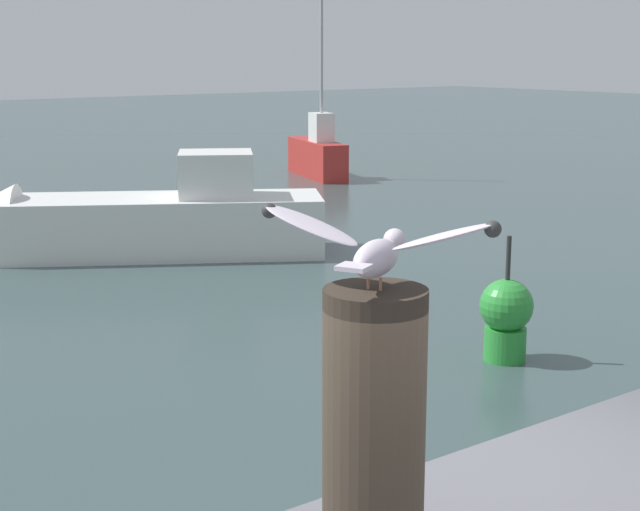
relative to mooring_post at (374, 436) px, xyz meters
The scene contains 5 objects.
mooring_post is the anchor object (origin of this frame).
seagull 0.54m from the mooring_post, 26.88° to the left, with size 0.41×0.64×0.22m.
boat_red 22.17m from the mooring_post, 53.71° to the left, with size 1.57×3.29×5.03m.
boat_white 12.89m from the mooring_post, 67.63° to the left, with size 5.88×4.30×1.77m.
channel_buoy 7.53m from the mooring_post, 38.97° to the left, with size 0.56×0.56×1.33m.
Camera 1 is at (-2.22, -2.40, 3.19)m, focal length 54.10 mm.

